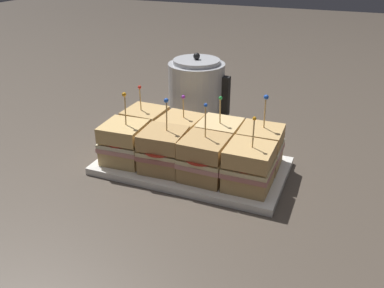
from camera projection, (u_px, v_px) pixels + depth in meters
The scene contains 11 objects.
ground_plane at pixel (192, 169), 1.03m from camera, with size 6.00×6.00×0.00m, color #4C4238.
serving_platter at pixel (192, 166), 1.03m from camera, with size 0.47×0.25×0.02m.
sandwich_front_far_left at pixel (125, 143), 1.01m from camera, with size 0.11×0.11×0.18m.
sandwich_front_center_left at pixel (164, 150), 0.98m from camera, with size 0.11×0.11×0.18m.
sandwich_front_center_right at pixel (204, 158), 0.94m from camera, with size 0.11×0.11×0.18m.
sandwich_front_far_right at pixel (249, 167), 0.90m from camera, with size 0.11×0.11×0.17m.
sandwich_back_far_left at pixel (146, 127), 1.10m from camera, with size 0.11×0.11×0.17m.
sandwich_back_center_left at pixel (181, 134), 1.06m from camera, with size 0.11×0.11×0.16m.
sandwich_back_center_right at pixel (219, 140), 1.03m from camera, with size 0.11×0.11×0.17m.
sandwich_back_far_right at pixel (260, 147), 0.99m from camera, with size 0.11×0.11×0.18m.
kettle_steel at pixel (197, 94), 1.24m from camera, with size 0.19×0.17×0.23m.
Camera 1 is at (0.34, -0.83, 0.51)m, focal length 38.00 mm.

